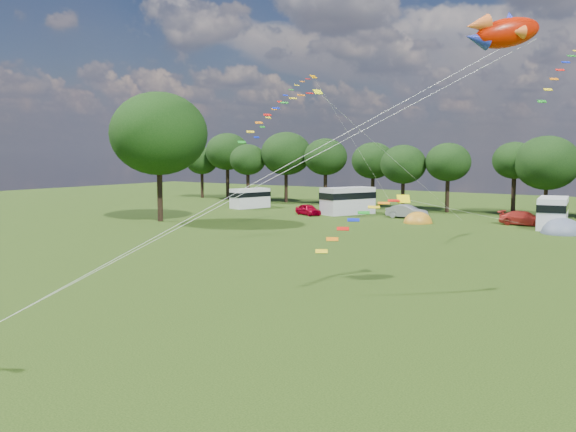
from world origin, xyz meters
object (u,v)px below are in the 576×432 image
Objects in this scene: big_tree at (159,134)px; fish_kite at (502,32)px; car_a at (308,210)px; tent_orange at (418,223)px; campervan_a at (250,198)px; campervan_b at (348,200)px; campervan_c at (553,212)px; car_b at (407,212)px; tent_greyblue at (562,233)px; car_c at (524,218)px.

fish_kite is (40.56, -20.08, 3.06)m from big_tree.
car_a reaches higher than tent_orange.
campervan_a is 0.80× the size of campervan_b.
fish_kite is at bearing 179.59° from campervan_c.
tent_orange is (10.32, -3.84, -1.63)m from campervan_b.
campervan_b is 48.22m from fish_kite.
car_b is 21.67m from campervan_a.
tent_greyblue is at bearing 20.01° from big_tree.
campervan_b is (3.12, 3.56, 1.03)m from car_a.
big_tree is 2.44× the size of campervan_a.
car_c is at bearing 135.08° from tent_greyblue.
fish_kite reaches higher than campervan_b.
car_b reaches higher than car_a.
big_tree reaches higher than fish_kite.
big_tree is 2.11× the size of campervan_c.
campervan_a is (-1.83, 17.38, -7.68)m from big_tree.
car_a is at bearing 87.03° from campervan_c.
campervan_c reaches higher than campervan_a.
campervan_a reaches higher than tent_orange.
campervan_c reaches higher than tent_orange.
car_c is 0.68× the size of campervan_b.
car_b reaches higher than tent_greyblue.
fish_kite is (20.72, -37.28, 11.34)m from car_b.
big_tree is at bearing 120.13° from car_c.
big_tree is 19.09m from campervan_a.
tent_orange is 0.79× the size of tent_greyblue.
car_c is 33.88m from campervan_a.
campervan_a is 1.80× the size of fish_kite.
car_a is 13.45m from tent_orange.
car_a is 1.18× the size of tent_orange.
campervan_b reaches higher than car_b.
fish_kite is (28.26, -37.65, 10.43)m from campervan_b.
campervan_c reaches higher than tent_greyblue.
car_c is at bearing 22.81° from tent_orange.
tent_orange is (-12.21, -3.09, -1.55)m from campervan_c.
tent_orange is (13.43, -0.28, -0.61)m from car_a.
campervan_b reaches higher than tent_orange.
car_c reaches higher than tent_orange.
car_b is at bearing 166.73° from tent_greyblue.
fish_kite reaches higher than car_a.
car_a is 0.90× the size of car_b.
fish_kite reaches higher than car_b.
car_c is 10.24m from tent_orange.
tent_greyblue is (13.84, -0.45, -0.00)m from tent_orange.
campervan_c is at bearing -69.61° from campervan_b.
big_tree reaches higher than car_b.
campervan_b is (-7.53, 0.37, 0.92)m from car_b.
big_tree is at bearing -148.74° from tent_orange.
big_tree is at bearing 131.05° from car_b.
campervan_c reaches higher than car_b.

